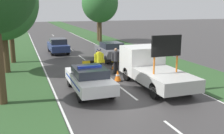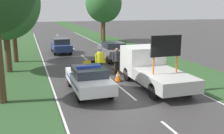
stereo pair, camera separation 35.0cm
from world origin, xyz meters
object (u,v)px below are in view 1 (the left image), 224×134
at_px(traffic_cone_near_police, 114,66).
at_px(queued_car_hatch_blue, 58,46).
at_px(police_officer, 99,60).
at_px(roadside_tree_mid_left, 100,3).
at_px(roadside_tree_far_left, 1,2).
at_px(traffic_cone_near_truck, 70,73).
at_px(traffic_cone_behind_barrier, 118,76).
at_px(work_truck, 151,67).
at_px(road_barrier, 105,62).
at_px(police_car, 89,79).
at_px(traffic_cone_centre_front, 127,68).
at_px(pedestrian_civilian, 116,59).
at_px(queued_car_suv_grey, 111,51).
at_px(roadside_tree_mid_right, 8,2).
at_px(roadside_tree_near_right, 98,3).

height_order(traffic_cone_near_police, queued_car_hatch_blue, queued_car_hatch_blue).
relative_size(police_officer, roadside_tree_mid_left, 0.24).
bearing_deg(police_officer, roadside_tree_far_left, -18.23).
distance_m(traffic_cone_near_truck, traffic_cone_behind_barrier, 3.16).
xyz_separation_m(work_truck, police_officer, (-2.29, 3.01, 0.04)).
distance_m(road_barrier, traffic_cone_near_truck, 2.56).
height_order(police_car, roadside_tree_mid_left, roadside_tree_mid_left).
height_order(road_barrier, roadside_tree_mid_left, roadside_tree_mid_left).
height_order(traffic_cone_centre_front, queued_car_hatch_blue, queued_car_hatch_blue).
bearing_deg(roadside_tree_far_left, work_truck, -35.97).
bearing_deg(traffic_cone_centre_front, roadside_tree_mid_left, 79.35).
xyz_separation_m(pedestrian_civilian, roadside_tree_mid_left, (4.04, 17.00, 4.01)).
distance_m(road_barrier, queued_car_suv_grey, 4.78).
height_order(traffic_cone_near_police, queued_car_suv_grey, queued_car_suv_grey).
relative_size(police_car, queued_car_suv_grey, 1.14).
distance_m(police_car, traffic_cone_centre_front, 5.02).
height_order(traffic_cone_near_police, traffic_cone_centre_front, traffic_cone_centre_front).
xyz_separation_m(road_barrier, traffic_cone_near_truck, (-2.48, -0.41, -0.47)).
relative_size(pedestrian_civilian, roadside_tree_mid_left, 0.24).
bearing_deg(traffic_cone_centre_front, traffic_cone_behind_barrier, -126.79).
distance_m(roadside_tree_mid_left, roadside_tree_far_left, 18.07).
bearing_deg(traffic_cone_centre_front, roadside_tree_mid_right, 140.56).
distance_m(police_car, work_truck, 3.84).
distance_m(road_barrier, traffic_cone_near_police, 1.54).
xyz_separation_m(police_car, roadside_tree_mid_right, (-3.99, 9.71, 4.19)).
height_order(queued_car_hatch_blue, roadside_tree_mid_right, roadside_tree_mid_right).
relative_size(queued_car_suv_grey, roadside_tree_mid_left, 0.52).
xyz_separation_m(work_truck, traffic_cone_near_police, (-0.73, 4.45, -0.79)).
relative_size(road_barrier, traffic_cone_behind_barrier, 4.58).
xyz_separation_m(work_truck, road_barrier, (-1.76, 3.45, -0.24)).
relative_size(traffic_cone_behind_barrier, queued_car_suv_grey, 0.17).
xyz_separation_m(pedestrian_civilian, traffic_cone_near_police, (0.32, 1.32, -0.81)).
distance_m(work_truck, pedestrian_civilian, 3.31).
xyz_separation_m(traffic_cone_near_police, roadside_tree_mid_right, (-7.08, 5.00, 4.68)).
relative_size(traffic_cone_near_police, roadside_tree_mid_left, 0.07).
bearing_deg(pedestrian_civilian, roadside_tree_mid_left, 60.02).
xyz_separation_m(police_officer, roadside_tree_mid_left, (5.28, 17.13, 3.99)).
bearing_deg(queued_car_hatch_blue, traffic_cone_behind_barrier, 99.53).
distance_m(traffic_cone_centre_front, traffic_cone_behind_barrier, 2.36).
xyz_separation_m(traffic_cone_near_police, traffic_cone_behind_barrier, (-0.88, -3.16, 0.09)).
height_order(pedestrian_civilian, queued_car_suv_grey, pedestrian_civilian).
bearing_deg(police_car, traffic_cone_near_truck, 94.57).
xyz_separation_m(traffic_cone_behind_barrier, roadside_tree_far_left, (-6.56, 4.63, 4.50)).
distance_m(work_truck, traffic_cone_near_truck, 5.26).
height_order(police_car, roadside_tree_near_right, roadside_tree_near_right).
distance_m(pedestrian_civilian, roadside_tree_near_right, 19.52).
bearing_deg(traffic_cone_near_truck, road_barrier, 9.49).
bearing_deg(traffic_cone_behind_barrier, police_officer, 111.57).
distance_m(queued_car_suv_grey, roadside_tree_mid_right, 9.19).
bearing_deg(police_officer, roadside_tree_mid_left, -98.99).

